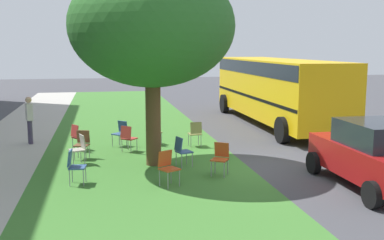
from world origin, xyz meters
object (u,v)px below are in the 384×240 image
chair_2 (74,164)px  chair_3 (79,147)px  chair_0 (153,130)px  chair_5 (82,142)px  street_tree (152,27)px  parked_car (374,154)px  chair_10 (78,135)px  school_bus (276,85)px  pedestrian_0 (29,118)px  chair_9 (128,137)px  chair_7 (195,132)px  chair_8 (121,131)px  chair_6 (182,149)px  chair_1 (168,165)px  chair_4 (220,156)px

chair_2 → chair_3: (2.04, -0.03, 0.00)m
chair_0 → chair_2: same height
chair_3 → chair_5: (0.70, -0.06, 0.00)m
street_tree → parked_car: street_tree is taller
chair_5 → chair_10: same height
chair_10 → school_bus: (3.82, -8.40, 1.24)m
chair_10 → pedestrian_0: (1.47, 1.72, 0.41)m
street_tree → chair_9: 3.96m
chair_7 → pedestrian_0: 5.92m
street_tree → chair_5: (1.14, 2.08, -3.47)m
chair_5 → chair_10: size_ratio=1.00×
chair_8 → chair_9: size_ratio=1.00×
parked_car → chair_5: bearing=58.2°
chair_2 → chair_8: same height
chair_2 → school_bus: school_bus is taller
chair_9 → pedestrian_0: (2.02, 3.35, 0.41)m
pedestrian_0 → chair_3: bearing=-151.2°
chair_3 → school_bus: school_bus is taller
chair_3 → chair_6: size_ratio=1.00×
chair_2 → chair_10: bearing=1.5°
chair_0 → chair_1: (-4.98, 0.18, 0.00)m
chair_3 → chair_6: 3.04m
chair_2 → chair_0: bearing=-29.1°
parked_car → pedestrian_0: (7.07, 9.03, 0.09)m
chair_0 → chair_2: bearing=150.9°
chair_7 → chair_8: (0.60, 2.52, 0.00)m
chair_1 → chair_10: bearing=27.8°
street_tree → chair_3: (0.44, 2.14, -3.47)m
chair_9 → chair_1: bearing=-169.3°
parked_car → pedestrian_0: size_ratio=2.19×
chair_2 → chair_10: 3.94m
chair_8 → school_bus: size_ratio=0.08×
chair_3 → pedestrian_0: bearing=28.8°
chair_7 → school_bus: (3.98, -4.44, 1.24)m
chair_3 → chair_2: bearing=179.2°
pedestrian_0 → chair_6: bearing=-131.7°
chair_4 → chair_8: 4.91m
chair_1 → chair_10: same height
chair_2 → parked_car: parked_car is taller
chair_4 → pedestrian_0: size_ratio=0.52×
street_tree → school_bus: street_tree is taller
chair_3 → chair_5: size_ratio=1.00×
pedestrian_0 → chair_4: bearing=-133.1°
chair_0 → chair_3: (-2.36, 2.42, 0.00)m
chair_9 → chair_10: bearing=71.5°
street_tree → chair_10: street_tree is taller
chair_0 → chair_7: same height
chair_1 → pedestrian_0: bearing=34.4°
chair_1 → chair_8: (4.94, 0.94, 0.00)m
chair_0 → pedestrian_0: 4.41m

